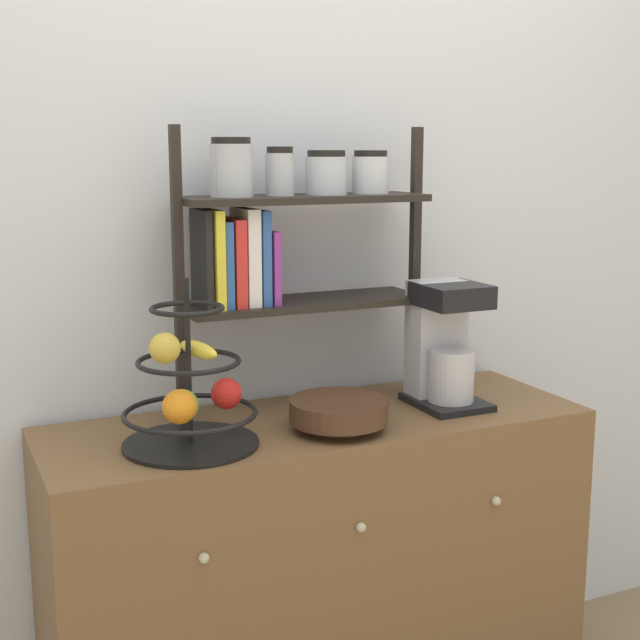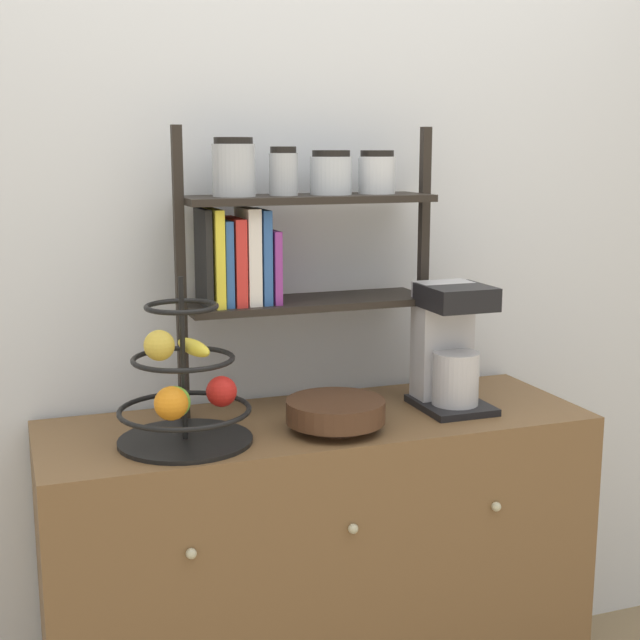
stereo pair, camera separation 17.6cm
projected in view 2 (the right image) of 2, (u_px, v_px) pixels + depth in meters
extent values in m
cube|color=silver|center=(283.00, 239.00, 2.41)|extent=(7.00, 0.05, 2.60)
cube|color=brown|center=(318.00, 581.00, 2.31)|extent=(1.37, 0.47, 0.88)
sphere|color=#B2AD8C|center=(191.00, 554.00, 1.92)|extent=(0.02, 0.02, 0.02)
sphere|color=#B2AD8C|center=(353.00, 529.00, 2.05)|extent=(0.02, 0.02, 0.02)
sphere|color=#B2AD8C|center=(496.00, 507.00, 2.17)|extent=(0.02, 0.02, 0.02)
cube|color=black|center=(451.00, 405.00, 2.32)|extent=(0.17, 0.21, 0.02)
cube|color=#B7B7BC|center=(442.00, 340.00, 2.34)|extent=(0.15, 0.09, 0.31)
cylinder|color=#B7B7BC|center=(456.00, 378.00, 2.29)|extent=(0.12, 0.12, 0.14)
cube|color=black|center=(456.00, 297.00, 2.25)|extent=(0.16, 0.17, 0.06)
cylinder|color=black|center=(186.00, 440.00, 2.05)|extent=(0.31, 0.31, 0.01)
cylinder|color=black|center=(183.00, 359.00, 2.01)|extent=(0.01, 0.01, 0.38)
torus|color=black|center=(185.00, 410.00, 2.04)|extent=(0.31, 0.31, 0.01)
torus|color=black|center=(183.00, 359.00, 2.01)|extent=(0.24, 0.24, 0.01)
torus|color=black|center=(181.00, 306.00, 1.99)|extent=(0.17, 0.17, 0.01)
sphere|color=red|center=(221.00, 391.00, 2.06)|extent=(0.07, 0.07, 0.07)
sphere|color=#6BAD33|center=(174.00, 402.00, 1.97)|extent=(0.07, 0.07, 0.07)
sphere|color=orange|center=(171.00, 403.00, 1.96)|extent=(0.08, 0.08, 0.08)
ellipsoid|color=yellow|center=(194.00, 347.00, 2.03)|extent=(0.07, 0.15, 0.04)
sphere|color=gold|center=(159.00, 345.00, 1.99)|extent=(0.07, 0.07, 0.07)
cylinder|color=#422819|center=(335.00, 426.00, 2.14)|extent=(0.13, 0.13, 0.02)
cylinder|color=#422819|center=(336.00, 411.00, 2.13)|extent=(0.24, 0.24, 0.05)
cube|color=black|center=(180.00, 276.00, 2.18)|extent=(0.02, 0.02, 0.72)
cube|color=black|center=(423.00, 264.00, 2.40)|extent=(0.02, 0.02, 0.72)
cube|color=black|center=(308.00, 303.00, 2.30)|extent=(0.64, 0.20, 0.02)
cube|color=black|center=(307.00, 199.00, 2.25)|extent=(0.64, 0.20, 0.02)
cube|color=black|center=(203.00, 258.00, 2.19)|extent=(0.02, 0.14, 0.24)
cube|color=yellow|center=(213.00, 257.00, 2.20)|extent=(0.02, 0.16, 0.24)
cube|color=#2D599E|center=(223.00, 262.00, 2.21)|extent=(0.02, 0.14, 0.21)
cube|color=red|center=(234.00, 261.00, 2.22)|extent=(0.03, 0.15, 0.22)
cube|color=white|center=(248.00, 256.00, 2.23)|extent=(0.03, 0.14, 0.24)
cube|color=#2D599E|center=(261.00, 256.00, 2.24)|extent=(0.02, 0.14, 0.23)
cube|color=#8C338C|center=(271.00, 266.00, 2.25)|extent=(0.02, 0.14, 0.18)
cylinder|color=#ADB2B7|center=(234.00, 170.00, 2.17)|extent=(0.11, 0.11, 0.13)
cylinder|color=black|center=(233.00, 141.00, 2.16)|extent=(0.10, 0.10, 0.02)
cylinder|color=#ADB2B7|center=(283.00, 174.00, 2.22)|extent=(0.07, 0.07, 0.10)
cylinder|color=black|center=(283.00, 150.00, 2.21)|extent=(0.07, 0.07, 0.02)
cylinder|color=silver|center=(331.00, 176.00, 2.26)|extent=(0.11, 0.11, 0.10)
cylinder|color=black|center=(331.00, 153.00, 2.25)|extent=(0.10, 0.10, 0.02)
cylinder|color=silver|center=(377.00, 175.00, 2.30)|extent=(0.10, 0.10, 0.10)
cylinder|color=black|center=(377.00, 153.00, 2.29)|extent=(0.09, 0.09, 0.02)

